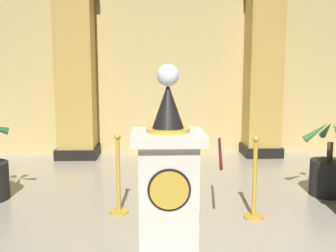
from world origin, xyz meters
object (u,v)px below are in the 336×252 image
Objects in this scene: pedestal_clock at (168,175)px; potted_palm_right at (329,173)px; stanchion_near at (254,190)px; stanchion_far at (118,186)px.

potted_palm_right is at bearing 32.16° from pedestal_clock.
potted_palm_right is (1.27, 0.82, -0.03)m from stanchion_near.
pedestal_clock is 1.10m from stanchion_far.
pedestal_clock is at bearing -148.64° from stanchion_near.
stanchion_near is 1.64m from stanchion_far.
stanchion_near is at bearing 31.36° from pedestal_clock.
pedestal_clock is at bearing -56.48° from stanchion_far.
stanchion_far is at bearing -168.49° from potted_palm_right.
stanchion_far is 2.95m from potted_palm_right.
pedestal_clock is 1.70× the size of potted_palm_right.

